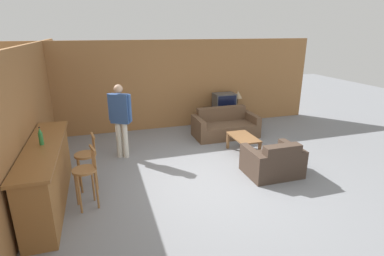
# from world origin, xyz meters

# --- Properties ---
(ground_plane) EXTENTS (24.00, 24.00, 0.00)m
(ground_plane) POSITION_xyz_m (0.00, 0.00, 0.00)
(ground_plane) COLOR gray
(wall_back) EXTENTS (9.40, 0.08, 2.60)m
(wall_back) POSITION_xyz_m (0.00, 3.64, 1.30)
(wall_back) COLOR #9E6B3D
(wall_back) RESTS_ON ground_plane
(wall_left) EXTENTS (0.08, 8.64, 2.60)m
(wall_left) POSITION_xyz_m (-3.24, 1.32, 1.30)
(wall_left) COLOR #9E6B3D
(wall_left) RESTS_ON ground_plane
(bar_counter) EXTENTS (0.55, 2.69, 1.08)m
(bar_counter) POSITION_xyz_m (-2.91, 0.07, 0.54)
(bar_counter) COLOR brown
(bar_counter) RESTS_ON ground_plane
(bar_chair_near) EXTENTS (0.48, 0.48, 1.05)m
(bar_chair_near) POSITION_xyz_m (-2.28, -0.24, 0.59)
(bar_chair_near) COLOR #996638
(bar_chair_near) RESTS_ON ground_plane
(bar_chair_mid) EXTENTS (0.45, 0.45, 1.05)m
(bar_chair_mid) POSITION_xyz_m (-2.28, 0.42, 0.59)
(bar_chair_mid) COLOR #996638
(bar_chair_mid) RESTS_ON ground_plane
(couch_far) EXTENTS (1.76, 0.88, 0.77)m
(couch_far) POSITION_xyz_m (1.34, 2.37, 0.28)
(couch_far) COLOR brown
(couch_far) RESTS_ON ground_plane
(armchair_near) EXTENTS (1.08, 0.84, 0.75)m
(armchair_near) POSITION_xyz_m (1.34, -0.13, 0.28)
(armchair_near) COLOR #423328
(armchair_near) RESTS_ON ground_plane
(coffee_table) EXTENTS (0.51, 0.89, 0.44)m
(coffee_table) POSITION_xyz_m (1.26, 1.07, 0.36)
(coffee_table) COLOR brown
(coffee_table) RESTS_ON ground_plane
(tv_unit) EXTENTS (1.20, 0.51, 0.57)m
(tv_unit) POSITION_xyz_m (1.69, 3.27, 0.29)
(tv_unit) COLOR #2D2319
(tv_unit) RESTS_ON ground_plane
(tv) EXTENTS (0.65, 0.45, 0.45)m
(tv) POSITION_xyz_m (1.69, 3.27, 0.80)
(tv) COLOR #4C4C4C
(tv) RESTS_ON tv_unit
(bottle) EXTENTS (0.07, 0.07, 0.31)m
(bottle) POSITION_xyz_m (-2.92, 0.10, 1.22)
(bottle) COLOR #2D7F3D
(bottle) RESTS_ON bar_counter
(table_lamp) EXTENTS (0.25, 0.25, 0.50)m
(table_lamp) POSITION_xyz_m (2.14, 3.27, 0.94)
(table_lamp) COLOR brown
(table_lamp) RESTS_ON tv_unit
(person_by_window) EXTENTS (0.50, 0.36, 1.73)m
(person_by_window) POSITION_xyz_m (-1.54, 1.71, 0.98)
(person_by_window) COLOR silver
(person_by_window) RESTS_ON ground_plane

